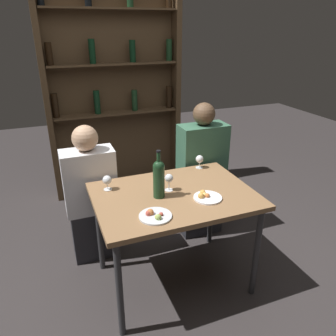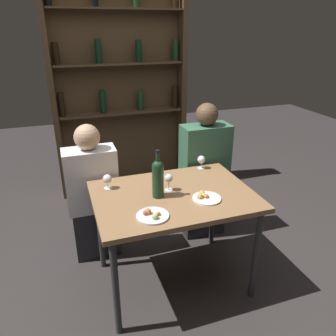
{
  "view_description": "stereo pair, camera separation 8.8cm",
  "coord_description": "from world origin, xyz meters",
  "px_view_note": "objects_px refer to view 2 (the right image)",
  "views": [
    {
      "loc": [
        -0.78,
        -1.9,
        1.87
      ],
      "look_at": [
        0.0,
        0.12,
        0.93
      ],
      "focal_mm": 35.0,
      "sensor_mm": 36.0,
      "label": 1
    },
    {
      "loc": [
        -0.7,
        -1.93,
        1.87
      ],
      "look_at": [
        0.0,
        0.12,
        0.93
      ],
      "focal_mm": 35.0,
      "sensor_mm": 36.0,
      "label": 2
    }
  ],
  "objects_px": {
    "wine_glass_1": "(201,160)",
    "food_plate_1": "(152,215)",
    "wine_glass_0": "(107,179)",
    "seated_person_right": "(204,176)",
    "wine_glass_2": "(169,179)",
    "seated_person_left": "(93,197)",
    "wine_bottle": "(158,177)",
    "food_plate_0": "(205,197)"
  },
  "relations": [
    {
      "from": "wine_glass_1",
      "to": "seated_person_right",
      "type": "height_order",
      "value": "seated_person_right"
    },
    {
      "from": "wine_glass_0",
      "to": "food_plate_1",
      "type": "bearing_deg",
      "value": -67.53
    },
    {
      "from": "wine_glass_1",
      "to": "seated_person_left",
      "type": "height_order",
      "value": "seated_person_left"
    },
    {
      "from": "food_plate_1",
      "to": "seated_person_left",
      "type": "relative_size",
      "value": 0.18
    },
    {
      "from": "wine_glass_2",
      "to": "food_plate_0",
      "type": "relative_size",
      "value": 0.65
    },
    {
      "from": "wine_glass_2",
      "to": "food_plate_1",
      "type": "distance_m",
      "value": 0.38
    },
    {
      "from": "food_plate_1",
      "to": "seated_person_right",
      "type": "distance_m",
      "value": 1.1
    },
    {
      "from": "wine_bottle",
      "to": "wine_glass_2",
      "type": "relative_size",
      "value": 2.68
    },
    {
      "from": "wine_bottle",
      "to": "wine_glass_1",
      "type": "height_order",
      "value": "wine_bottle"
    },
    {
      "from": "seated_person_left",
      "to": "food_plate_0",
      "type": "bearing_deg",
      "value": -44.94
    },
    {
      "from": "wine_glass_2",
      "to": "seated_person_left",
      "type": "relative_size",
      "value": 0.11
    },
    {
      "from": "wine_glass_2",
      "to": "seated_person_left",
      "type": "distance_m",
      "value": 0.77
    },
    {
      "from": "food_plate_0",
      "to": "seated_person_left",
      "type": "relative_size",
      "value": 0.17
    },
    {
      "from": "wine_glass_2",
      "to": "food_plate_0",
      "type": "bearing_deg",
      "value": -45.96
    },
    {
      "from": "wine_bottle",
      "to": "wine_glass_2",
      "type": "bearing_deg",
      "value": 32.74
    },
    {
      "from": "food_plate_1",
      "to": "seated_person_left",
      "type": "height_order",
      "value": "seated_person_left"
    },
    {
      "from": "food_plate_1",
      "to": "seated_person_right",
      "type": "height_order",
      "value": "seated_person_right"
    },
    {
      "from": "wine_glass_0",
      "to": "food_plate_0",
      "type": "bearing_deg",
      "value": -31.58
    },
    {
      "from": "food_plate_0",
      "to": "seated_person_left",
      "type": "xyz_separation_m",
      "value": [
        -0.7,
        0.69,
        -0.24
      ]
    },
    {
      "from": "wine_glass_0",
      "to": "seated_person_right",
      "type": "xyz_separation_m",
      "value": [
        0.92,
        0.32,
        -0.25
      ]
    },
    {
      "from": "seated_person_left",
      "to": "wine_glass_0",
      "type": "bearing_deg",
      "value": -74.61
    },
    {
      "from": "seated_person_left",
      "to": "seated_person_right",
      "type": "xyz_separation_m",
      "value": [
        1.01,
        0.0,
        0.04
      ]
    },
    {
      "from": "food_plate_0",
      "to": "wine_glass_1",
      "type": "bearing_deg",
      "value": 69.09
    },
    {
      "from": "wine_bottle",
      "to": "wine_glass_1",
      "type": "relative_size",
      "value": 3.07
    },
    {
      "from": "wine_glass_2",
      "to": "seated_person_left",
      "type": "xyz_separation_m",
      "value": [
        -0.5,
        0.49,
        -0.31
      ]
    },
    {
      "from": "wine_glass_0",
      "to": "wine_glass_2",
      "type": "xyz_separation_m",
      "value": [
        0.41,
        -0.17,
        0.02
      ]
    },
    {
      "from": "food_plate_0",
      "to": "food_plate_1",
      "type": "xyz_separation_m",
      "value": [
        -0.41,
        -0.1,
        -0.0
      ]
    },
    {
      "from": "wine_bottle",
      "to": "seated_person_right",
      "type": "xyz_separation_m",
      "value": [
        0.61,
        0.55,
        -0.33
      ]
    },
    {
      "from": "food_plate_0",
      "to": "seated_person_right",
      "type": "relative_size",
      "value": 0.15
    },
    {
      "from": "food_plate_1",
      "to": "seated_person_right",
      "type": "relative_size",
      "value": 0.16
    },
    {
      "from": "seated_person_left",
      "to": "wine_glass_1",
      "type": "bearing_deg",
      "value": -13.0
    },
    {
      "from": "seated_person_right",
      "to": "wine_bottle",
      "type": "bearing_deg",
      "value": -137.87
    },
    {
      "from": "seated_person_left",
      "to": "seated_person_right",
      "type": "height_order",
      "value": "seated_person_right"
    },
    {
      "from": "wine_bottle",
      "to": "wine_glass_0",
      "type": "height_order",
      "value": "wine_bottle"
    },
    {
      "from": "food_plate_0",
      "to": "food_plate_1",
      "type": "bearing_deg",
      "value": -166.11
    },
    {
      "from": "wine_glass_1",
      "to": "food_plate_1",
      "type": "relative_size",
      "value": 0.54
    },
    {
      "from": "food_plate_1",
      "to": "seated_person_left",
      "type": "distance_m",
      "value": 0.88
    },
    {
      "from": "wine_glass_2",
      "to": "seated_person_left",
      "type": "height_order",
      "value": "seated_person_left"
    },
    {
      "from": "food_plate_1",
      "to": "seated_person_left",
      "type": "xyz_separation_m",
      "value": [
        -0.28,
        0.8,
        -0.24
      ]
    },
    {
      "from": "wine_bottle",
      "to": "seated_person_right",
      "type": "distance_m",
      "value": 0.89
    },
    {
      "from": "seated_person_left",
      "to": "seated_person_right",
      "type": "relative_size",
      "value": 0.93
    },
    {
      "from": "wine_bottle",
      "to": "seated_person_left",
      "type": "xyz_separation_m",
      "value": [
        -0.4,
        0.55,
        -0.37
      ]
    }
  ]
}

